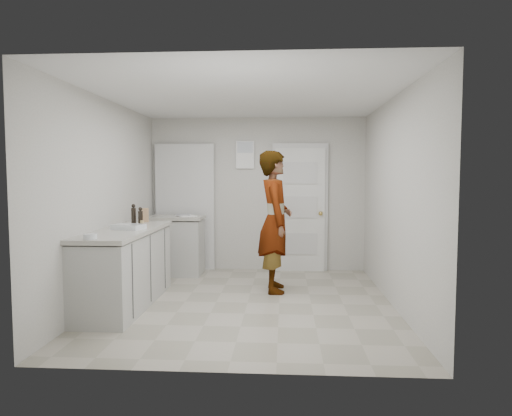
# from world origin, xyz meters

# --- Properties ---
(ground) EXTENTS (4.00, 4.00, 0.00)m
(ground) POSITION_xyz_m (0.00, 0.00, 0.00)
(ground) COLOR gray
(ground) RESTS_ON ground
(room_shell) EXTENTS (4.00, 4.00, 4.00)m
(room_shell) POSITION_xyz_m (-0.17, 1.95, 1.02)
(room_shell) COLOR #B0AEA7
(room_shell) RESTS_ON ground
(main_counter) EXTENTS (0.64, 1.96, 0.93)m
(main_counter) POSITION_xyz_m (-1.45, -0.20, 0.43)
(main_counter) COLOR #B9BAB5
(main_counter) RESTS_ON ground
(side_counter) EXTENTS (0.84, 0.61, 0.93)m
(side_counter) POSITION_xyz_m (-1.25, 1.55, 0.43)
(side_counter) COLOR #B9BAB5
(side_counter) RESTS_ON ground
(person) EXTENTS (0.52, 0.73, 1.89)m
(person) POSITION_xyz_m (0.32, 0.60, 0.95)
(person) COLOR silver
(person) RESTS_ON ground
(cake_mix_box) EXTENTS (0.12, 0.07, 0.19)m
(cake_mix_box) POSITION_xyz_m (-1.47, 0.61, 1.02)
(cake_mix_box) COLOR #A87F54
(cake_mix_box) RESTS_ON main_counter
(spice_jar) EXTENTS (0.05, 0.05, 0.07)m
(spice_jar) POSITION_xyz_m (-1.34, 0.11, 0.96)
(spice_jar) COLOR tan
(spice_jar) RESTS_ON main_counter
(oil_cruet_a) EXTENTS (0.06, 0.06, 0.24)m
(oil_cruet_a) POSITION_xyz_m (-1.39, 0.20, 1.04)
(oil_cruet_a) COLOR black
(oil_cruet_a) RESTS_ON main_counter
(oil_cruet_b) EXTENTS (0.06, 0.06, 0.27)m
(oil_cruet_b) POSITION_xyz_m (-1.49, 0.24, 1.06)
(oil_cruet_b) COLOR black
(oil_cruet_b) RESTS_ON main_counter
(baking_dish) EXTENTS (0.39, 0.32, 0.06)m
(baking_dish) POSITION_xyz_m (-1.40, -0.22, 0.95)
(baking_dish) COLOR silver
(baking_dish) RESTS_ON main_counter
(egg_bowl) EXTENTS (0.14, 0.14, 0.05)m
(egg_bowl) POSITION_xyz_m (-1.50, -1.06, 0.95)
(egg_bowl) COLOR silver
(egg_bowl) RESTS_ON main_counter
(papers) EXTENTS (0.38, 0.40, 0.01)m
(papers) POSITION_xyz_m (-1.10, 1.56, 0.93)
(papers) COLOR white
(papers) RESTS_ON side_counter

